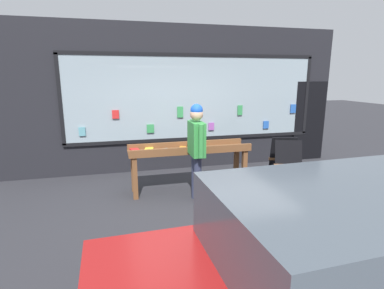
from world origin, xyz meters
TOP-DOWN VIEW (x-y plane):
  - ground_plane at (0.00, 0.00)m, footprint 40.00×40.00m
  - shopfront_facade at (0.08, 2.39)m, footprint 8.34×0.29m
  - display_table_main at (-0.01, 0.84)m, footprint 2.38×0.59m
  - person_browsing at (-0.00, 0.32)m, footprint 0.23×0.69m
  - small_dog at (0.45, 0.12)m, footprint 0.33×0.60m
  - sandwich_board_sign at (1.98, 0.60)m, footprint 0.73×0.89m
  - parked_car at (0.52, -2.95)m, footprint 4.41×1.95m

SIDE VIEW (x-z plane):
  - ground_plane at x=0.00m, z-range 0.00..0.00m
  - small_dog at x=0.45m, z-range 0.08..0.52m
  - sandwich_board_sign at x=1.98m, z-range 0.01..1.00m
  - parked_car at x=0.52m, z-range 0.04..1.45m
  - display_table_main at x=-0.01m, z-range 0.28..1.22m
  - person_browsing at x=0.00m, z-range 0.16..1.93m
  - shopfront_facade at x=0.08m, z-range -0.01..3.39m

